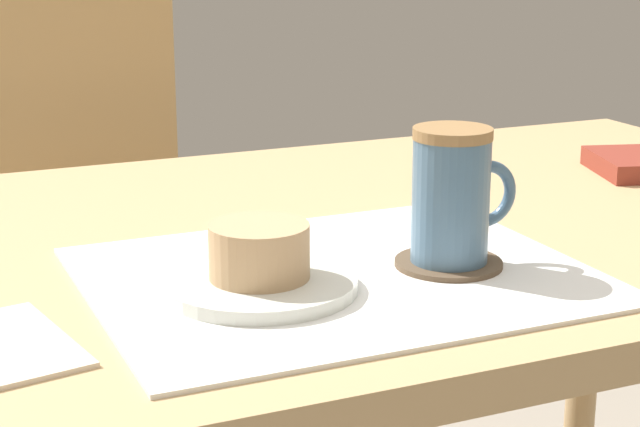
# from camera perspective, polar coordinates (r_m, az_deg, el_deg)

# --- Properties ---
(dining_table) EXTENTS (1.35, 0.76, 0.74)m
(dining_table) POSITION_cam_1_polar(r_m,az_deg,el_deg) (1.14, -0.14, -4.51)
(dining_table) COLOR tan
(dining_table) RESTS_ON ground_plane
(wooden_chair) EXTENTS (0.43, 0.43, 0.94)m
(wooden_chair) POSITION_cam_1_polar(r_m,az_deg,el_deg) (1.82, -12.50, -2.31)
(wooden_chair) COLOR tan
(wooden_chair) RESTS_ON ground_plane
(placemat) EXTENTS (0.44, 0.36, 0.00)m
(placemat) POSITION_cam_1_polar(r_m,az_deg,el_deg) (0.96, 0.96, -3.34)
(placemat) COLOR white
(placemat) RESTS_ON dining_table
(pastry_plate) EXTENTS (0.17, 0.17, 0.01)m
(pastry_plate) POSITION_cam_1_polar(r_m,az_deg,el_deg) (0.92, -3.23, -3.78)
(pastry_plate) COLOR silver
(pastry_plate) RESTS_ON placemat
(pastry) EXTENTS (0.09, 0.09, 0.05)m
(pastry) POSITION_cam_1_polar(r_m,az_deg,el_deg) (0.91, -3.26, -2.01)
(pastry) COLOR tan
(pastry) RESTS_ON pastry_plate
(coffee_coaster) EXTENTS (0.10, 0.10, 0.00)m
(coffee_coaster) POSITION_cam_1_polar(r_m,az_deg,el_deg) (0.99, 6.86, -2.64)
(coffee_coaster) COLOR brown
(coffee_coaster) RESTS_ON placemat
(coffee_mug) EXTENTS (0.10, 0.07, 0.12)m
(coffee_mug) POSITION_cam_1_polar(r_m,az_deg,el_deg) (0.97, 7.11, 0.99)
(coffee_mug) COLOR slate
(coffee_mug) RESTS_ON coffee_coaster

